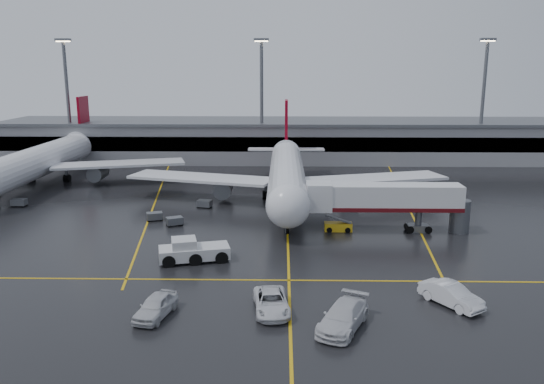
{
  "coord_description": "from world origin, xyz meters",
  "views": [
    {
      "loc": [
        -0.65,
        -70.08,
        19.6
      ],
      "look_at": [
        -2.0,
        -2.0,
        4.0
      ],
      "focal_mm": 35.76,
      "sensor_mm": 36.0,
      "label": 1
    }
  ],
  "objects": [
    {
      "name": "baggage_cart_e",
      "position": [
        -38.89,
        5.36,
        0.63
      ],
      "size": [
        2.02,
        1.33,
        1.12
      ],
      "color": "#595B60",
      "rests_on": "ground"
    },
    {
      "name": "apron_line_right",
      "position": [
        18.0,
        10.0,
        0.01
      ],
      "size": [
        7.57,
        69.64,
        0.02
      ],
      "primitive_type": "cube",
      "rotation": [
        0.0,
        0.0,
        -0.1
      ],
      "color": "gold",
      "rests_on": "ground"
    },
    {
      "name": "light_mast_right",
      "position": [
        40.0,
        42.0,
        14.47
      ],
      "size": [
        3.0,
        1.2,
        25.45
      ],
      "color": "#595B60",
      "rests_on": "ground"
    },
    {
      "name": "light_mast_mid",
      "position": [
        -5.0,
        42.0,
        14.47
      ],
      "size": [
        3.0,
        1.2,
        25.45
      ],
      "color": "#595B60",
      "rests_on": "ground"
    },
    {
      "name": "main_airliner",
      "position": [
        0.0,
        9.7,
        4.21
      ],
      "size": [
        48.8,
        45.6,
        14.1
      ],
      "color": "silver",
      "rests_on": "ground"
    },
    {
      "name": "service_van_a",
      "position": [
        -1.52,
        -28.73,
        0.82
      ],
      "size": [
        3.37,
        6.18,
        1.64
      ],
      "primitive_type": "imported",
      "rotation": [
        0.0,
        0.0,
        0.11
      ],
      "color": "silver",
      "rests_on": "ground"
    },
    {
      "name": "apron_line_stop",
      "position": [
        0.0,
        -22.0,
        0.01
      ],
      "size": [
        60.0,
        0.25,
        0.02
      ],
      "primitive_type": "cube",
      "color": "gold",
      "rests_on": "ground"
    },
    {
      "name": "second_airliner",
      "position": [
        -42.0,
        21.7,
        4.21
      ],
      "size": [
        48.8,
        45.6,
        14.1
      ],
      "color": "silver",
      "rests_on": "ground"
    },
    {
      "name": "baggage_cart_b",
      "position": [
        -17.47,
        -1.72,
        0.63
      ],
      "size": [
        2.3,
        1.85,
        1.12
      ],
      "color": "#595B60",
      "rests_on": "ground"
    },
    {
      "name": "jet_bridge",
      "position": [
        11.87,
        -6.0,
        3.93
      ],
      "size": [
        19.9,
        3.4,
        6.05
      ],
      "color": "silver",
      "rests_on": "ground"
    },
    {
      "name": "service_van_d",
      "position": [
        -10.84,
        -29.82,
        0.89
      ],
      "size": [
        3.23,
        5.54,
        1.77
      ],
      "primitive_type": "imported",
      "rotation": [
        0.0,
        0.0,
        -0.23
      ],
      "color": "silver",
      "rests_on": "ground"
    },
    {
      "name": "apron_line_left",
      "position": [
        -20.0,
        10.0,
        0.01
      ],
      "size": [
        9.99,
        69.35,
        0.02
      ],
      "primitive_type": "cube",
      "rotation": [
        0.0,
        0.0,
        0.14
      ],
      "color": "gold",
      "rests_on": "ground"
    },
    {
      "name": "service_van_c",
      "position": [
        13.64,
        -27.2,
        0.94
      ],
      "size": [
        4.85,
        5.83,
        1.88
      ],
      "primitive_type": "imported",
      "rotation": [
        0.0,
        0.0,
        0.6
      ],
      "color": "silver",
      "rests_on": "ground"
    },
    {
      "name": "pushback_tractor",
      "position": [
        -10.0,
        -16.89,
        1.02
      ],
      "size": [
        7.68,
        4.6,
        2.57
      ],
      "color": "silver",
      "rests_on": "ground"
    },
    {
      "name": "service_van_b",
      "position": [
        4.06,
        -31.54,
        0.96
      ],
      "size": [
        5.17,
        7.1,
        1.91
      ],
      "primitive_type": "imported",
      "rotation": [
        0.0,
        0.0,
        -0.43
      ],
      "color": "silver",
      "rests_on": "ground"
    },
    {
      "name": "belt_loader",
      "position": [
        6.25,
        -5.82,
        0.53
      ],
      "size": [
        3.4,
        1.64,
        2.13
      ],
      "color": "yellow",
      "rests_on": "ground"
    },
    {
      "name": "baggage_cart_a",
      "position": [
        -14.39,
        -3.99,
        0.63
      ],
      "size": [
        2.36,
        2.03,
        1.12
      ],
      "color": "#595B60",
      "rests_on": "ground"
    },
    {
      "name": "ground",
      "position": [
        0.0,
        0.0,
        0.0
      ],
      "size": [
        220.0,
        220.0,
        0.0
      ],
      "primitive_type": "plane",
      "color": "black",
      "rests_on": "ground"
    },
    {
      "name": "apron_line_centre",
      "position": [
        0.0,
        0.0,
        0.01
      ],
      "size": [
        0.25,
        90.0,
        0.02
      ],
      "primitive_type": "cube",
      "color": "gold",
      "rests_on": "ground"
    },
    {
      "name": "terminal",
      "position": [
        0.0,
        47.93,
        4.32
      ],
      "size": [
        122.0,
        19.0,
        8.6
      ],
      "color": "gray",
      "rests_on": "ground"
    },
    {
      "name": "baggage_cart_c",
      "position": [
        -11.87,
        5.16,
        0.63
      ],
      "size": [
        2.25,
        1.73,
        1.12
      ],
      "color": "#595B60",
      "rests_on": "ground"
    },
    {
      "name": "light_mast_left",
      "position": [
        -45.0,
        42.0,
        14.47
      ],
      "size": [
        3.0,
        1.2,
        25.45
      ],
      "color": "#595B60",
      "rests_on": "ground"
    }
  ]
}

